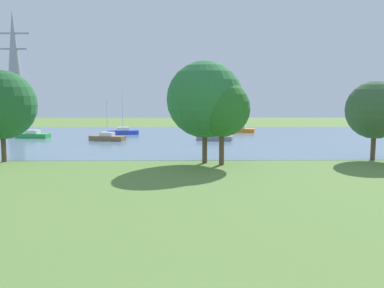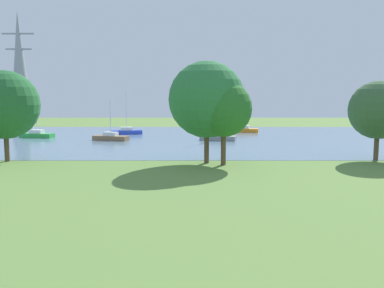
{
  "view_description": "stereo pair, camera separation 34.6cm",
  "coord_description": "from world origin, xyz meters",
  "px_view_note": "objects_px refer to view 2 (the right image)",
  "views": [
    {
      "loc": [
        -0.88,
        -7.53,
        6.08
      ],
      "look_at": [
        -0.49,
        20.58,
        2.69
      ],
      "focal_mm": 38.24,
      "sensor_mm": 36.0,
      "label": 1
    },
    {
      "loc": [
        -0.54,
        -7.54,
        6.08
      ],
      "look_at": [
        -0.49,
        20.58,
        2.69
      ],
      "focal_mm": 38.24,
      "sensor_mm": 36.0,
      "label": 2
    }
  ],
  "objects_px": {
    "sailboat_blue": "(126,131)",
    "electricity_pylon": "(19,68)",
    "sailboat_brown": "(110,137)",
    "sailboat_orange": "(243,129)",
    "sailboat_gray": "(217,137)",
    "sailboat_green": "(36,134)",
    "tree_mid_shore": "(223,109)",
    "tree_west_near": "(377,110)",
    "tree_west_far": "(4,105)",
    "tree_east_far": "(206,100)"
  },
  "relations": [
    {
      "from": "sailboat_blue",
      "to": "electricity_pylon",
      "type": "distance_m",
      "value": 33.01
    },
    {
      "from": "sailboat_brown",
      "to": "electricity_pylon",
      "type": "relative_size",
      "value": 0.24
    },
    {
      "from": "sailboat_orange",
      "to": "sailboat_gray",
      "type": "height_order",
      "value": "sailboat_gray"
    },
    {
      "from": "sailboat_green",
      "to": "tree_mid_shore",
      "type": "distance_m",
      "value": 34.14
    },
    {
      "from": "sailboat_green",
      "to": "tree_west_near",
      "type": "height_order",
      "value": "tree_west_near"
    },
    {
      "from": "sailboat_gray",
      "to": "electricity_pylon",
      "type": "xyz_separation_m",
      "value": [
        -37.94,
        28.19,
        10.85
      ]
    },
    {
      "from": "tree_west_far",
      "to": "tree_west_near",
      "type": "height_order",
      "value": "tree_west_far"
    },
    {
      "from": "sailboat_blue",
      "to": "tree_west_near",
      "type": "xyz_separation_m",
      "value": [
        27.46,
        -25.25,
        4.22
      ]
    },
    {
      "from": "sailboat_brown",
      "to": "tree_west_near",
      "type": "bearing_deg",
      "value": -30.61
    },
    {
      "from": "tree_west_near",
      "to": "tree_west_far",
      "type": "bearing_deg",
      "value": -178.68
    },
    {
      "from": "sailboat_gray",
      "to": "tree_west_near",
      "type": "distance_m",
      "value": 22.01
    },
    {
      "from": "tree_west_near",
      "to": "electricity_pylon",
      "type": "distance_m",
      "value": 68.76
    },
    {
      "from": "sailboat_orange",
      "to": "tree_east_far",
      "type": "height_order",
      "value": "tree_east_far"
    },
    {
      "from": "tree_mid_shore",
      "to": "electricity_pylon",
      "type": "bearing_deg",
      "value": 128.03
    },
    {
      "from": "sailboat_gray",
      "to": "sailboat_blue",
      "type": "relative_size",
      "value": 1.21
    },
    {
      "from": "tree_mid_shore",
      "to": "tree_west_far",
      "type": "bearing_deg",
      "value": 174.51
    },
    {
      "from": "sailboat_green",
      "to": "tree_east_far",
      "type": "height_order",
      "value": "tree_east_far"
    },
    {
      "from": "sailboat_gray",
      "to": "electricity_pylon",
      "type": "distance_m",
      "value": 48.49
    },
    {
      "from": "sailboat_brown",
      "to": "sailboat_gray",
      "type": "bearing_deg",
      "value": -0.21
    },
    {
      "from": "sailboat_blue",
      "to": "sailboat_green",
      "type": "height_order",
      "value": "sailboat_blue"
    },
    {
      "from": "tree_mid_shore",
      "to": "electricity_pylon",
      "type": "distance_m",
      "value": 60.67
    },
    {
      "from": "tree_west_far",
      "to": "electricity_pylon",
      "type": "xyz_separation_m",
      "value": [
        -17.42,
        45.62,
        6.15
      ]
    },
    {
      "from": "sailboat_gray",
      "to": "sailboat_blue",
      "type": "xyz_separation_m",
      "value": [
        -13.69,
        8.61,
        -0.02
      ]
    },
    {
      "from": "sailboat_gray",
      "to": "tree_east_far",
      "type": "bearing_deg",
      "value": -96.84
    },
    {
      "from": "sailboat_orange",
      "to": "tree_east_far",
      "type": "distance_m",
      "value": 31.59
    },
    {
      "from": "sailboat_gray",
      "to": "sailboat_brown",
      "type": "xyz_separation_m",
      "value": [
        -14.45,
        0.05,
        -0.03
      ]
    },
    {
      "from": "sailboat_blue",
      "to": "tree_mid_shore",
      "type": "relative_size",
      "value": 0.9
    },
    {
      "from": "tree_east_far",
      "to": "tree_west_near",
      "type": "bearing_deg",
      "value": 6.15
    },
    {
      "from": "tree_mid_shore",
      "to": "sailboat_gray",
      "type": "bearing_deg",
      "value": 87.71
    },
    {
      "from": "tree_mid_shore",
      "to": "sailboat_brown",
      "type": "bearing_deg",
      "value": 125.2
    },
    {
      "from": "sailboat_orange",
      "to": "tree_east_far",
      "type": "bearing_deg",
      "value": -103.18
    },
    {
      "from": "sailboat_green",
      "to": "tree_west_near",
      "type": "xyz_separation_m",
      "value": [
        39.46,
        -20.22,
        4.23
      ]
    },
    {
      "from": "tree_east_far",
      "to": "tree_mid_shore",
      "type": "bearing_deg",
      "value": -34.16
    },
    {
      "from": "sailboat_blue",
      "to": "tree_west_near",
      "type": "bearing_deg",
      "value": -42.6
    },
    {
      "from": "sailboat_green",
      "to": "electricity_pylon",
      "type": "relative_size",
      "value": 0.27
    },
    {
      "from": "sailboat_gray",
      "to": "tree_east_far",
      "type": "height_order",
      "value": "tree_east_far"
    },
    {
      "from": "tree_east_far",
      "to": "electricity_pylon",
      "type": "distance_m",
      "value": 58.96
    },
    {
      "from": "sailboat_brown",
      "to": "tree_mid_shore",
      "type": "bearing_deg",
      "value": -54.8
    },
    {
      "from": "sailboat_orange",
      "to": "tree_west_near",
      "type": "distance_m",
      "value": 30.26
    },
    {
      "from": "sailboat_green",
      "to": "tree_west_far",
      "type": "bearing_deg",
      "value": -76.19
    },
    {
      "from": "tree_west_far",
      "to": "tree_mid_shore",
      "type": "height_order",
      "value": "tree_west_far"
    },
    {
      "from": "sailboat_brown",
      "to": "sailboat_green",
      "type": "xyz_separation_m",
      "value": [
        -11.24,
        3.53,
        0.01
      ]
    },
    {
      "from": "sailboat_blue",
      "to": "tree_west_far",
      "type": "height_order",
      "value": "tree_west_far"
    },
    {
      "from": "sailboat_brown",
      "to": "tree_mid_shore",
      "type": "height_order",
      "value": "tree_mid_shore"
    },
    {
      "from": "sailboat_green",
      "to": "tree_east_far",
      "type": "distance_m",
      "value": 32.56
    },
    {
      "from": "tree_west_far",
      "to": "tree_west_near",
      "type": "distance_m",
      "value": 34.31
    },
    {
      "from": "sailboat_green",
      "to": "tree_east_far",
      "type": "xyz_separation_m",
      "value": [
        23.48,
        -21.94,
        5.22
      ]
    },
    {
      "from": "sailboat_orange",
      "to": "sailboat_green",
      "type": "distance_m",
      "value": 31.72
    },
    {
      "from": "sailboat_green",
      "to": "sailboat_blue",
      "type": "bearing_deg",
      "value": 22.73
    },
    {
      "from": "tree_west_far",
      "to": "tree_west_near",
      "type": "bearing_deg",
      "value": 1.32
    }
  ]
}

